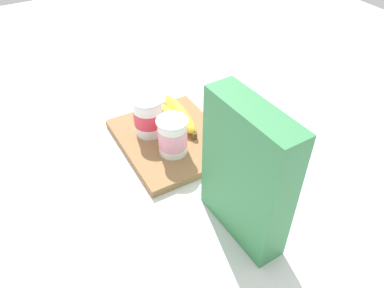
{
  "coord_description": "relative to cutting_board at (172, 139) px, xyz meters",
  "views": [
    {
      "loc": [
        -0.63,
        0.3,
        0.58
      ],
      "look_at": [
        -0.1,
        0.0,
        0.07
      ],
      "focal_mm": 34.41,
      "sensor_mm": 36.0,
      "label": 1
    }
  ],
  "objects": [
    {
      "name": "ground_plane",
      "position": [
        0.0,
        0.0,
        -0.01
      ],
      "size": [
        2.4,
        2.4,
        0.0
      ],
      "primitive_type": "plane",
      "color": "silver"
    },
    {
      "name": "cutting_board",
      "position": [
        0.0,
        0.0,
        0.0
      ],
      "size": [
        0.29,
        0.24,
        0.02
      ],
      "primitive_type": "cube",
      "color": "olive",
      "rests_on": "ground_plane"
    },
    {
      "name": "cereal_box",
      "position": [
        -0.29,
        -0.0,
        0.13
      ],
      "size": [
        0.19,
        0.07,
        0.28
      ],
      "primitive_type": "cube",
      "rotation": [
        0.0,
        0.0,
        3.19
      ],
      "color": "#38844C",
      "rests_on": "ground_plane"
    },
    {
      "name": "yogurt_cup_front",
      "position": [
        -0.05,
        0.02,
        0.05
      ],
      "size": [
        0.07,
        0.07,
        0.09
      ],
      "color": "white",
      "rests_on": "cutting_board"
    },
    {
      "name": "yogurt_cup_back",
      "position": [
        0.04,
        0.04,
        0.06
      ],
      "size": [
        0.07,
        0.07,
        0.1
      ],
      "color": "white",
      "rests_on": "cutting_board"
    },
    {
      "name": "banana_bunch",
      "position": [
        0.05,
        -0.04,
        0.03
      ],
      "size": [
        0.18,
        0.08,
        0.04
      ],
      "color": "yellow",
      "rests_on": "cutting_board"
    }
  ]
}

